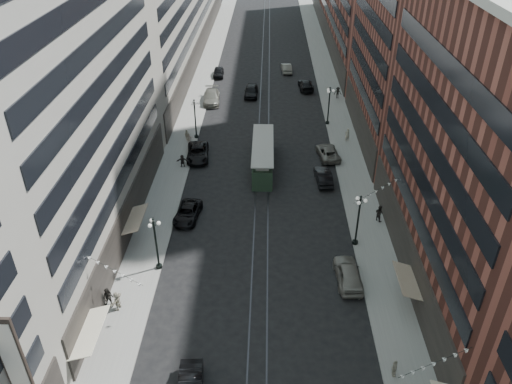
# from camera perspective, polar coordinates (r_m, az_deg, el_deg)

# --- Properties ---
(ground) EXTENTS (220.00, 220.00, 0.00)m
(ground) POSITION_cam_1_polar(r_m,az_deg,el_deg) (73.19, 0.91, 7.80)
(ground) COLOR black
(ground) RESTS_ON ground
(sidewalk_west) EXTENTS (4.00, 180.00, 0.15)m
(sidewalk_west) POSITION_cam_1_polar(r_m,az_deg,el_deg) (83.17, -6.74, 10.73)
(sidewalk_west) COLOR gray
(sidewalk_west) RESTS_ON ground
(sidewalk_east) EXTENTS (4.00, 180.00, 0.15)m
(sidewalk_east) POSITION_cam_1_polar(r_m,az_deg,el_deg) (83.03, 8.74, 10.54)
(sidewalk_east) COLOR gray
(sidewalk_east) RESTS_ON ground
(rail_west) EXTENTS (0.12, 180.00, 0.02)m
(rail_west) POSITION_cam_1_polar(r_m,az_deg,el_deg) (82.40, 0.50, 10.70)
(rail_west) COLOR #2D2D33
(rail_west) RESTS_ON ground
(rail_east) EXTENTS (0.12, 180.00, 0.02)m
(rail_east) POSITION_cam_1_polar(r_m,az_deg,el_deg) (82.39, 1.49, 10.69)
(rail_east) COLOR #2D2D33
(rail_east) RESTS_ON ground
(building_west_mid) EXTENTS (8.00, 36.00, 28.00)m
(building_west_mid) POSITION_cam_1_polar(r_m,az_deg,el_deg) (46.29, -21.21, 9.42)
(building_west_mid) COLOR #9A9688
(building_west_mid) RESTS_ON ground
(building_east_mid) EXTENTS (8.00, 30.00, 24.00)m
(building_east_mid) POSITION_cam_1_polar(r_m,az_deg,el_deg) (42.49, 24.14, 3.73)
(building_east_mid) COLOR brown
(building_east_mid) RESTS_ON ground
(lamppost_sw_far) EXTENTS (1.03, 1.14, 5.52)m
(lamppost_sw_far) POSITION_cam_1_polar(r_m,az_deg,el_deg) (45.10, -11.37, -5.62)
(lamppost_sw_far) COLOR black
(lamppost_sw_far) RESTS_ON sidewalk_west
(lamppost_sw_mid) EXTENTS (1.03, 1.14, 5.52)m
(lamppost_sw_mid) POSITION_cam_1_polar(r_m,az_deg,el_deg) (68.06, -6.97, 8.46)
(lamppost_sw_mid) COLOR black
(lamppost_sw_mid) RESTS_ON sidewalk_west
(lamppost_se_far) EXTENTS (1.03, 1.14, 5.52)m
(lamppost_se_far) POSITION_cam_1_polar(r_m,az_deg,el_deg) (48.04, 11.60, -3.01)
(lamppost_se_far) COLOR black
(lamppost_se_far) RESTS_ON sidewalk_east
(lamppost_se_mid) EXTENTS (1.03, 1.14, 5.52)m
(lamppost_se_mid) POSITION_cam_1_polar(r_m,az_deg,el_deg) (72.48, 8.33, 9.88)
(lamppost_se_mid) COLOR black
(lamppost_se_mid) RESTS_ON sidewalk_east
(streetcar) EXTENTS (2.55, 11.50, 3.18)m
(streetcar) POSITION_cam_1_polar(r_m,az_deg,el_deg) (61.00, 0.78, 4.05)
(streetcar) COLOR #223625
(streetcar) RESTS_ON ground
(car_2) EXTENTS (2.83, 5.16, 1.37)m
(car_2) POSITION_cam_1_polar(r_m,az_deg,el_deg) (52.60, -7.82, -2.37)
(car_2) COLOR black
(car_2) RESTS_ON ground
(car_4) EXTENTS (2.32, 5.29, 1.77)m
(car_4) POSITION_cam_1_polar(r_m,az_deg,el_deg) (45.09, 10.50, -9.16)
(car_4) COLOR gray
(car_4) RESTS_ON ground
(pedestrian_2) EXTENTS (0.91, 0.51, 1.84)m
(pedestrian_2) POSITION_cam_1_polar(r_m,az_deg,el_deg) (43.67, -16.51, -11.48)
(pedestrian_2) COLOR black
(pedestrian_2) RESTS_ON sidewalk_west
(pedestrian_4) EXTENTS (0.48, 0.93, 1.53)m
(pedestrian_4) POSITION_cam_1_polar(r_m,az_deg,el_deg) (38.71, 15.55, -18.83)
(pedestrian_4) COLOR #A09984
(pedestrian_4) RESTS_ON sidewalk_east
(car_7) EXTENTS (3.17, 6.00, 1.61)m
(car_7) POSITION_cam_1_polar(r_m,az_deg,el_deg) (63.81, -6.67, 4.49)
(car_7) COLOR black
(car_7) RESTS_ON ground
(car_8) EXTENTS (2.91, 6.33, 1.79)m
(car_8) POSITION_cam_1_polar(r_m,az_deg,el_deg) (80.67, -5.10, 10.76)
(car_8) COLOR slate
(car_8) RESTS_ON ground
(car_9) EXTENTS (1.97, 4.56, 1.53)m
(car_9) POSITION_cam_1_polar(r_m,az_deg,el_deg) (92.13, -4.31, 13.48)
(car_9) COLOR black
(car_9) RESTS_ON ground
(car_10) EXTENTS (2.00, 4.81, 1.55)m
(car_10) POSITION_cam_1_polar(r_m,az_deg,el_deg) (58.78, 7.71, 1.78)
(car_10) COLOR black
(car_10) RESTS_ON ground
(car_11) EXTENTS (3.07, 5.51, 1.46)m
(car_11) POSITION_cam_1_polar(r_m,az_deg,el_deg) (64.29, 8.22, 4.52)
(car_11) COLOR #656259
(car_11) RESTS_ON ground
(car_12) EXTENTS (2.61, 5.64, 1.60)m
(car_12) POSITION_cam_1_polar(r_m,az_deg,el_deg) (86.15, 5.72, 12.09)
(car_12) COLOR black
(car_12) RESTS_ON ground
(car_13) EXTENTS (2.27, 5.28, 1.78)m
(car_13) POSITION_cam_1_polar(r_m,az_deg,el_deg) (82.82, -0.55, 11.46)
(car_13) COLOR black
(car_13) RESTS_ON ground
(car_14) EXTENTS (2.02, 4.84, 1.56)m
(car_14) POSITION_cam_1_polar(r_m,az_deg,el_deg) (94.31, 3.49, 13.97)
(car_14) COLOR slate
(car_14) RESTS_ON ground
(pedestrian_5) EXTENTS (1.50, 0.58, 1.58)m
(pedestrian_5) POSITION_cam_1_polar(r_m,az_deg,el_deg) (61.88, -8.41, 3.56)
(pedestrian_5) COLOR black
(pedestrian_5) RESTS_ON sidewalk_west
(pedestrian_6) EXTENTS (1.02, 0.60, 1.64)m
(pedestrian_6) POSITION_cam_1_polar(r_m,az_deg,el_deg) (67.11, -7.63, 6.04)
(pedestrian_6) COLOR beige
(pedestrian_6) RESTS_ON sidewalk_west
(pedestrian_7) EXTENTS (0.94, 0.99, 1.81)m
(pedestrian_7) POSITION_cam_1_polar(r_m,az_deg,el_deg) (52.97, 13.90, -2.35)
(pedestrian_7) COLOR black
(pedestrian_7) RESTS_ON sidewalk_east
(pedestrian_8) EXTENTS (0.77, 0.62, 1.85)m
(pedestrian_8) POSITION_cam_1_polar(r_m,az_deg,el_deg) (68.49, 10.39, 6.45)
(pedestrian_8) COLOR #A59E88
(pedestrian_8) RESTS_ON sidewalk_east
(pedestrian_9) EXTENTS (1.21, 0.53, 1.84)m
(pedestrian_9) POSITION_cam_1_polar(r_m,az_deg,el_deg) (82.69, 9.32, 11.14)
(pedestrian_9) COLOR black
(pedestrian_9) RESTS_ON sidewalk_east
(pedestrian_extra_0) EXTENTS (0.79, 1.00, 1.56)m
(pedestrian_extra_0) POSITION_cam_1_polar(r_m,az_deg,el_deg) (68.35, -7.93, 6.49)
(pedestrian_extra_0) COLOR beige
(pedestrian_extra_0) RESTS_ON sidewalk_west
(pedestrian_extra_1) EXTENTS (0.85, 1.69, 1.75)m
(pedestrian_extra_1) POSITION_cam_1_polar(r_m,az_deg,el_deg) (43.26, -15.59, -11.88)
(pedestrian_extra_1) COLOR #A39C87
(pedestrian_extra_1) RESTS_ON sidewalk_west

